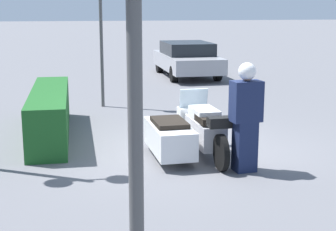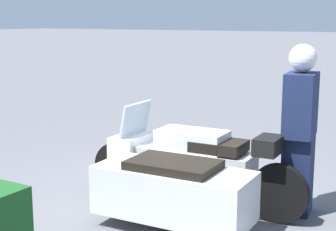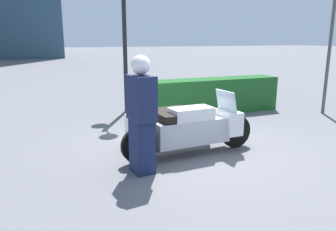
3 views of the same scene
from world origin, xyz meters
name	(u,v)px [view 3 (image 3 of 3)]	position (x,y,z in m)	size (l,w,h in m)	color
ground_plane	(197,150)	(0.00, 0.00, 0.00)	(160.00, 160.00, 0.00)	slate
police_motorcycle	(182,125)	(-0.23, 0.21, 0.46)	(2.66, 1.33, 1.15)	black
officer_rider	(142,113)	(-1.32, -0.62, 0.99)	(0.37, 0.54, 1.87)	#192347
hedge_bush_curbside	(208,96)	(1.79, 2.75, 0.50)	(4.27, 0.76, 0.99)	#1E5623
traffic_light_near	(331,29)	(4.80, 1.44, 2.36)	(0.22, 0.29, 3.62)	#4C4C4C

